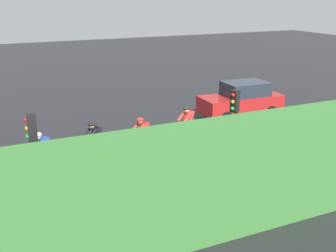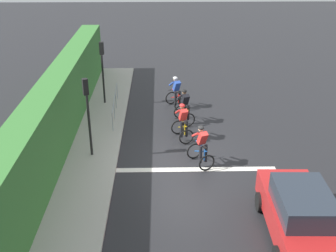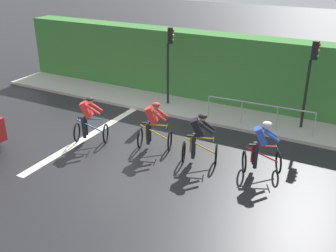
{
  "view_description": "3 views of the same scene",
  "coord_description": "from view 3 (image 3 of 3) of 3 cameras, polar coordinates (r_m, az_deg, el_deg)",
  "views": [
    {
      "loc": [
        -13.34,
        7.0,
        6.01
      ],
      "look_at": [
        0.58,
        0.61,
        0.96
      ],
      "focal_mm": 43.9,
      "sensor_mm": 36.0,
      "label": 1
    },
    {
      "loc": [
        -0.98,
        -14.29,
        8.45
      ],
      "look_at": [
        -0.68,
        0.6,
        1.3
      ],
      "focal_mm": 44.01,
      "sensor_mm": 36.0,
      "label": 2
    },
    {
      "loc": [
        10.35,
        8.05,
        6.15
      ],
      "look_at": [
        -0.08,
        2.44,
        0.9
      ],
      "focal_mm": 42.48,
      "sensor_mm": 36.0,
      "label": 3
    }
  ],
  "objects": [
    {
      "name": "traffic_light_far_junction",
      "position": [
        14.93,
        19.78,
        7.22
      ],
      "size": [
        0.21,
        0.31,
        3.34
      ],
      "color": "black",
      "rests_on": "ground"
    },
    {
      "name": "pedestrian_railing_kerbside",
      "position": [
        15.0,
        12.97,
        2.36
      ],
      "size": [
        0.2,
        4.0,
        1.03
      ],
      "color": "#999EA3",
      "rests_on": "ground"
    },
    {
      "name": "sidewalk_kerb",
      "position": [
        16.83,
        5.21,
        2.56
      ],
      "size": [
        2.8,
        19.91,
        0.12
      ],
      "primitive_type": "cube",
      "color": "#ADA89E",
      "rests_on": "ground"
    },
    {
      "name": "road_marking_stop_line",
      "position": [
        14.85,
        -10.66,
        -1.01
      ],
      "size": [
        7.0,
        0.3,
        0.01
      ],
      "primitive_type": "cube",
      "color": "silver",
      "rests_on": "ground"
    },
    {
      "name": "cyclist_mid",
      "position": [
        13.17,
        -2.1,
        -0.11
      ],
      "size": [
        0.98,
        1.24,
        1.66
      ],
      "color": "black",
      "rests_on": "ground"
    },
    {
      "name": "cyclist_lead",
      "position": [
        12.06,
        13.26,
        -3.15
      ],
      "size": [
        1.08,
        1.27,
        1.66
      ],
      "color": "black",
      "rests_on": "ground"
    },
    {
      "name": "stone_wall_low",
      "position": [
        17.55,
        6.41,
        4.04
      ],
      "size": [
        0.44,
        19.91,
        0.48
      ],
      "primitive_type": "cube",
      "color": "tan",
      "rests_on": "ground"
    },
    {
      "name": "cyclist_fourth",
      "position": [
        13.9,
        -11.26,
        0.75
      ],
      "size": [
        1.05,
        1.26,
        1.66
      ],
      "color": "black",
      "rests_on": "ground"
    },
    {
      "name": "ground_plane",
      "position": [
        14.49,
        -8.68,
        -1.53
      ],
      "size": [
        80.0,
        80.0,
        0.0
      ],
      "primitive_type": "plane",
      "color": "black"
    },
    {
      "name": "hedge_wall",
      "position": [
        17.44,
        6.97,
        8.19
      ],
      "size": [
        1.1,
        19.91,
        2.97
      ],
      "primitive_type": "cube",
      "color": "#387533",
      "rests_on": "ground"
    },
    {
      "name": "traffic_light_near_crossing",
      "position": [
        16.53,
        0.18,
        10.14
      ],
      "size": [
        0.26,
        0.3,
        3.34
      ],
      "color": "black",
      "rests_on": "ground"
    },
    {
      "name": "cyclist_second",
      "position": [
        12.31,
        4.47,
        -1.98
      ],
      "size": [
        1.0,
        1.24,
        1.66
      ],
      "color": "black",
      "rests_on": "ground"
    }
  ]
}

